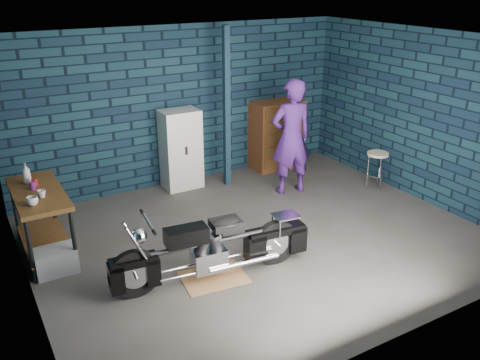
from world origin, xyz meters
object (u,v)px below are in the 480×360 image
object	(u,v)px
workbench	(43,223)
person	(291,137)
shop_stool	(376,171)
motorcycle	(213,244)
tool_chest	(277,135)
storage_bin	(56,261)
locker	(181,149)

from	to	relation	value
workbench	person	size ratio (longest dim) A/B	0.73
person	shop_stool	distance (m)	1.62
motorcycle	tool_chest	distance (m)	3.97
motorcycle	storage_bin	world-z (taller)	motorcycle
locker	shop_stool	xyz separation A→B (m)	(2.84, -1.73, -0.35)
storage_bin	shop_stool	world-z (taller)	shop_stool
tool_chest	workbench	bearing A→B (deg)	-164.73
person	tool_chest	size ratio (longest dim) A/B	1.50
motorcycle	tool_chest	world-z (taller)	tool_chest
workbench	storage_bin	size ratio (longest dim) A/B	2.81
workbench	person	bearing A→B (deg)	1.70
motorcycle	person	xyz separation A→B (m)	(2.33, 1.71, 0.49)
storage_bin	tool_chest	bearing A→B (deg)	21.15
workbench	storage_bin	world-z (taller)	workbench
motorcycle	person	size ratio (longest dim) A/B	1.11
locker	workbench	bearing A→B (deg)	-153.98
motorcycle	shop_stool	world-z (taller)	motorcycle
person	locker	xyz separation A→B (m)	(-1.49, 1.10, -0.28)
person	shop_stool	world-z (taller)	person
workbench	shop_stool	world-z (taller)	workbench
motorcycle	shop_stool	xyz separation A→B (m)	(3.68, 1.08, -0.14)
storage_bin	shop_stool	distance (m)	5.32
motorcycle	person	world-z (taller)	person
locker	storage_bin	bearing A→B (deg)	-145.23
person	storage_bin	size ratio (longest dim) A/B	3.86
tool_chest	shop_stool	distance (m)	1.97
person	storage_bin	world-z (taller)	person
person	tool_chest	xyz separation A→B (m)	(0.47, 1.10, -0.32)
tool_chest	locker	bearing A→B (deg)	180.00
tool_chest	shop_stool	bearing A→B (deg)	-63.11
workbench	tool_chest	world-z (taller)	tool_chest
workbench	locker	xyz separation A→B (m)	(2.49, 1.22, 0.23)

